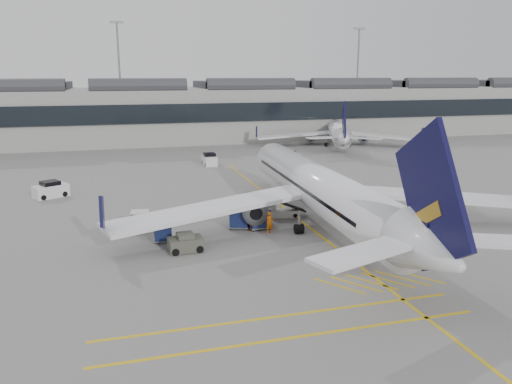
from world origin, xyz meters
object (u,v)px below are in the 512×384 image
object	(u,v)px
ramp_agent_b	(250,220)
pushback_tug	(186,243)
airliner_main	(321,190)
belt_loader	(280,211)
baggage_cart_a	(259,217)
ramp_agent_a	(270,222)

from	to	relation	value
ramp_agent_b	pushback_tug	bearing A→B (deg)	-0.89
airliner_main	belt_loader	size ratio (longest dim) A/B	9.85
ramp_agent_b	pushback_tug	xyz separation A→B (m)	(-6.44, -3.98, -0.31)
belt_loader	baggage_cart_a	size ratio (longest dim) A/B	2.11
ramp_agent_b	airliner_main	bearing A→B (deg)	145.34
belt_loader	ramp_agent_b	world-z (taller)	ramp_agent_b
airliner_main	belt_loader	distance (m)	5.48
belt_loader	pushback_tug	bearing A→B (deg)	-139.98
belt_loader	ramp_agent_a	distance (m)	5.51
ramp_agent_a	ramp_agent_b	world-z (taller)	ramp_agent_a
belt_loader	baggage_cart_a	bearing A→B (deg)	-129.14
airliner_main	ramp_agent_a	distance (m)	5.93
ramp_agent_b	belt_loader	bearing A→B (deg)	-171.06
airliner_main	belt_loader	bearing A→B (deg)	128.80
baggage_cart_a	pushback_tug	distance (m)	8.45
ramp_agent_b	pushback_tug	world-z (taller)	ramp_agent_b
ramp_agent_a	ramp_agent_b	distance (m)	1.96
baggage_cart_a	ramp_agent_a	distance (m)	1.67
baggage_cart_a	ramp_agent_a	bearing A→B (deg)	-75.25
airliner_main	ramp_agent_b	world-z (taller)	airliner_main
baggage_cart_a	ramp_agent_a	size ratio (longest dim) A/B	1.05
ramp_agent_a	pushback_tug	world-z (taller)	ramp_agent_a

